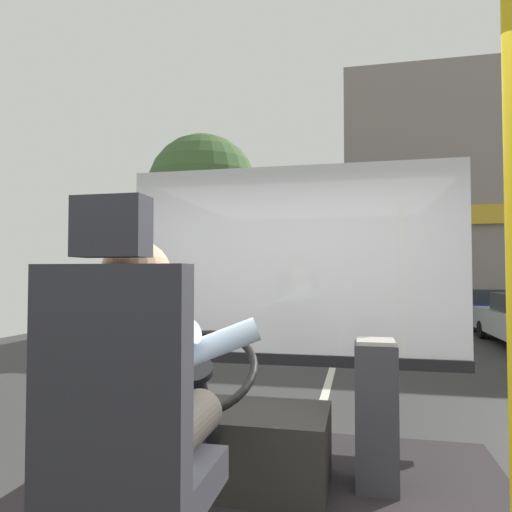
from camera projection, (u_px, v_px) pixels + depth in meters
The scene contains 9 objects.
ground at pixel (337, 354), 10.44m from camera, with size 18.00×44.00×0.06m.
driver_seat at pixel (126, 448), 1.47m from camera, with size 0.48×0.48×1.37m.
bus_driver at pixel (143, 383), 1.58m from camera, with size 0.73×0.55×0.74m.
steering_console at pixel (226, 442), 2.57m from camera, with size 1.10×1.05×0.87m.
fare_box at pixel (376, 414), 2.53m from camera, with size 0.22×0.25×0.79m.
windshield_panel at pixel (291, 287), 3.49m from camera, with size 2.50×0.08×1.48m.
street_tree at pixel (203, 190), 12.01m from camera, with size 2.77×2.77×5.29m.
parked_car_blue at pixel (479, 307), 15.66m from camera, with size 1.98×4.09×1.25m.
parked_car_green at pixel (457, 298), 20.72m from camera, with size 1.83×4.23×1.33m.
Camera 1 is at (0.49, -1.85, 1.75)m, focal length 33.09 mm.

